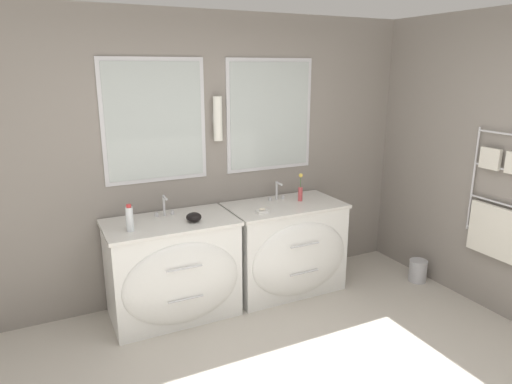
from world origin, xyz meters
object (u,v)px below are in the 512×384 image
at_px(amenity_bowl, 194,217).
at_px(flower_vase, 300,190).
at_px(vanity_right, 286,247).
at_px(toiletry_bottle, 130,219).
at_px(waste_bin, 418,270).
at_px(vanity_left, 174,269).

xyz_separation_m(amenity_bowl, flower_vase, (1.12, 0.14, 0.06)).
distance_m(vanity_right, toiletry_bottle, 1.55).
bearing_deg(amenity_bowl, flower_vase, 6.98).
bearing_deg(toiletry_bottle, waste_bin, -7.68).
bearing_deg(toiletry_bottle, vanity_right, 2.46).
relative_size(toiletry_bottle, flower_vase, 0.81).
relative_size(vanity_left, vanity_right, 1.00).
distance_m(vanity_left, flower_vase, 1.41).
xyz_separation_m(vanity_left, flower_vase, (1.30, 0.07, 0.53)).
bearing_deg(waste_bin, toiletry_bottle, 172.32).
height_order(toiletry_bottle, waste_bin, toiletry_bottle).
bearing_deg(waste_bin, amenity_bowl, 170.61).
distance_m(vanity_left, vanity_right, 1.11).
height_order(amenity_bowl, waste_bin, amenity_bowl).
relative_size(toiletry_bottle, amenity_bowl, 1.69).
distance_m(vanity_right, amenity_bowl, 1.05).
bearing_deg(flower_vase, amenity_bowl, -173.02).
bearing_deg(vanity_left, flower_vase, 3.21).
bearing_deg(flower_vase, vanity_left, -176.79).
xyz_separation_m(vanity_left, vanity_right, (1.11, 0.00, 0.00)).
bearing_deg(toiletry_bottle, vanity_left, 10.27).
bearing_deg(flower_vase, toiletry_bottle, -175.29).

